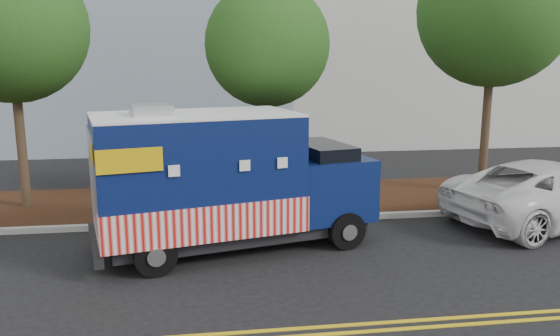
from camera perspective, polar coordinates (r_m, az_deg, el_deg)
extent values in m
plane|color=black|center=(13.43, 1.14, -7.44)|extent=(120.00, 120.00, 0.00)
cube|color=#9E9E99|center=(14.72, 0.27, -5.42)|extent=(120.00, 0.18, 0.15)
cube|color=black|center=(16.72, -0.76, -3.35)|extent=(120.00, 4.00, 0.15)
cube|color=gold|center=(9.40, 5.60, -16.12)|extent=(120.00, 0.10, 0.01)
cube|color=gold|center=(9.19, 5.98, -16.83)|extent=(120.00, 0.10, 0.01)
cylinder|color=#38281C|center=(16.99, -25.44, 2.64)|extent=(0.26, 0.26, 4.14)
sphere|color=#154A14|center=(16.85, -26.37, 13.11)|extent=(4.13, 4.13, 4.13)
cylinder|color=#38281C|center=(15.77, -1.28, 2.59)|extent=(0.26, 0.26, 3.84)
sphere|color=#154A14|center=(15.58, -1.33, 12.77)|extent=(3.48, 3.48, 3.48)
cylinder|color=#38281C|center=(18.28, 20.70, 4.28)|extent=(0.26, 0.26, 4.59)
sphere|color=#154A14|center=(18.22, 21.49, 15.09)|extent=(4.60, 4.60, 4.60)
cube|color=#473828|center=(14.44, -9.14, -1.28)|extent=(0.06, 0.06, 2.40)
cube|color=black|center=(12.84, -4.40, -6.32)|extent=(6.11, 3.27, 0.29)
cube|color=#0A174A|center=(12.24, -8.68, -0.37)|extent=(4.79, 3.34, 2.49)
cube|color=#BE0E0C|center=(12.45, -8.56, -4.34)|extent=(4.85, 3.41, 0.78)
cube|color=white|center=(12.05, -8.87, 5.53)|extent=(4.79, 3.34, 0.06)
cube|color=#B7B7BA|center=(11.87, -13.31, 5.93)|extent=(1.00, 1.00, 0.23)
cube|color=#0A174A|center=(13.38, 4.49, -1.76)|extent=(2.34, 2.61, 1.45)
cube|color=black|center=(13.22, 4.34, 1.15)|extent=(1.48, 2.21, 0.67)
cube|color=black|center=(13.93, 8.00, -3.37)|extent=(0.57, 2.04, 0.31)
cube|color=black|center=(12.34, -18.72, -7.52)|extent=(0.73, 2.31, 0.29)
cube|color=#B7B7BA|center=(11.96, -19.02, -0.90)|extent=(0.48, 1.83, 1.97)
cube|color=#B7B7BA|center=(13.48, -8.58, 0.95)|extent=(1.83, 0.48, 1.14)
cube|color=#DCAD0B|center=(10.69, -15.43, 0.74)|extent=(1.22, 0.31, 0.47)
cube|color=#DCAD0B|center=(13.12, -16.62, 2.60)|extent=(1.22, 0.31, 0.47)
cylinder|color=black|center=(12.75, 6.94, -6.50)|extent=(0.92, 0.49, 0.87)
cylinder|color=black|center=(14.57, 2.99, -4.14)|extent=(0.92, 0.49, 0.87)
cylinder|color=black|center=(11.44, -12.90, -8.86)|extent=(0.92, 0.49, 0.87)
cylinder|color=black|center=(13.43, -14.30, -5.85)|extent=(0.92, 0.49, 0.87)
imported|color=silver|center=(16.23, 26.72, -2.29)|extent=(6.54, 4.28, 1.67)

